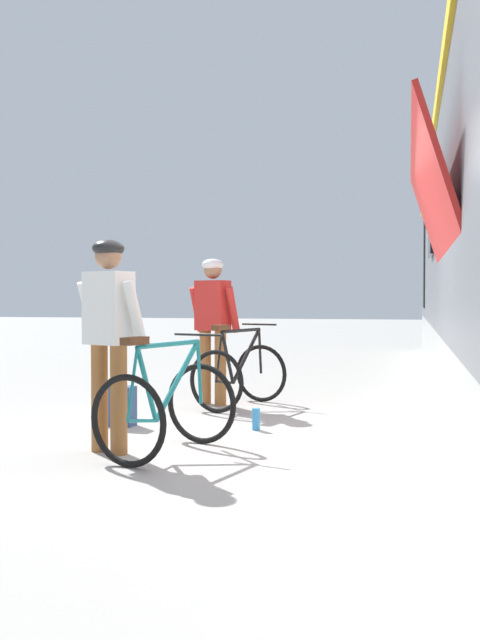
# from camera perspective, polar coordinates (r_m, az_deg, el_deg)

# --- Properties ---
(ground_plane) EXTENTS (80.00, 80.00, 0.00)m
(ground_plane) POSITION_cam_1_polar(r_m,az_deg,el_deg) (6.32, 1.57, -9.94)
(ground_plane) COLOR #A09E99
(cyclist_near_in_white) EXTENTS (0.66, 0.46, 1.76)m
(cyclist_near_in_white) POSITION_cam_1_polar(r_m,az_deg,el_deg) (5.92, -10.53, -0.46)
(cyclist_near_in_white) COLOR #935B2D
(cyclist_near_in_white) RESTS_ON ground
(cyclist_far_in_red) EXTENTS (0.66, 0.43, 1.76)m
(cyclist_far_in_red) POSITION_cam_1_polar(r_m,az_deg,el_deg) (8.52, -2.20, 0.20)
(cyclist_far_in_red) COLOR #935B2D
(cyclist_far_in_red) RESTS_ON ground
(bicycle_near_teal) EXTENTS (0.98, 1.23, 0.99)m
(bicycle_near_teal) POSITION_cam_1_polar(r_m,az_deg,el_deg) (5.83, -5.94, -6.91)
(bicycle_near_teal) COLOR black
(bicycle_near_teal) RESTS_ON ground
(bicycle_far_black) EXTENTS (1.00, 1.23, 0.99)m
(bicycle_far_black) POSITION_cam_1_polar(r_m,az_deg,el_deg) (8.34, -0.04, -4.32)
(bicycle_far_black) COLOR black
(bicycle_far_black) RESTS_ON ground
(backpack_on_platform) EXTENTS (0.30, 0.21, 0.40)m
(backpack_on_platform) POSITION_cam_1_polar(r_m,az_deg,el_deg) (7.25, -9.62, -6.86)
(backpack_on_platform) COLOR navy
(backpack_on_platform) RESTS_ON ground
(water_bottle_near_the_bikes) EXTENTS (0.08, 0.08, 0.21)m
(water_bottle_near_the_bikes) POSITION_cam_1_polar(r_m,az_deg,el_deg) (6.94, 1.30, -8.01)
(water_bottle_near_the_bikes) COLOR #338CCC
(water_bottle_near_the_bikes) RESTS_ON ground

